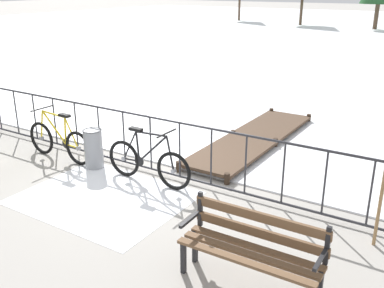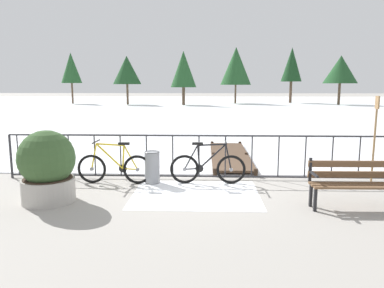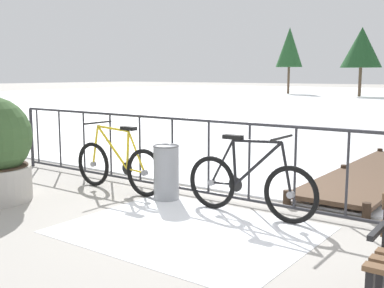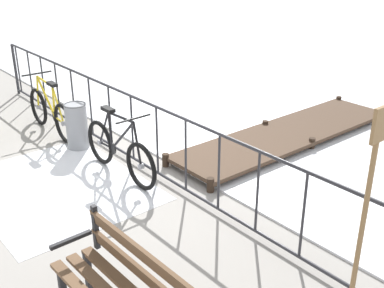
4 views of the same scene
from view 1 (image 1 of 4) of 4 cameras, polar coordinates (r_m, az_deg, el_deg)
ground_plane at (r=8.00m, az=-5.25°, el=-3.72°), size 160.00×160.00×0.00m
snow_patch at (r=7.20m, az=-11.35°, el=-6.80°), size 2.58×2.07×0.01m
railing_fence at (r=7.79m, az=-5.37°, el=0.05°), size 9.06×0.06×1.07m
bicycle_near_railing at (r=7.48m, az=-5.76°, el=-2.39°), size 1.71×0.52×0.97m
bicycle_second at (r=8.83m, az=-16.83°, el=0.36°), size 1.71×0.52×0.97m
park_bench at (r=5.00m, az=7.88°, el=-12.74°), size 1.61×0.51×0.89m
trash_bin at (r=8.27m, az=-12.65°, el=-0.55°), size 0.35×0.35×0.73m
wooden_dock at (r=9.49m, az=8.00°, el=0.80°), size 1.10×4.37×0.20m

